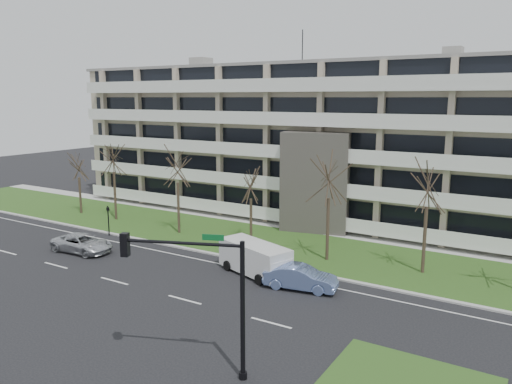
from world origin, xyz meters
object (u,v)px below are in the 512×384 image
Objects in this scene: blue_sedan at (300,277)px; pedestrian_signal at (108,217)px; silver_pickup at (82,243)px; traffic_signal at (201,285)px; white_van at (255,256)px.

pedestrian_signal is at bearing 72.24° from blue_sedan.
silver_pickup is 0.80× the size of traffic_signal.
pedestrian_signal is at bearing 19.38° from silver_pickup.
blue_sedan is 11.74m from traffic_signal.
blue_sedan is 0.78× the size of white_van.
silver_pickup is at bearing -149.52° from white_van.
pedestrian_signal is (-20.79, 13.63, -2.45)m from traffic_signal.
white_van is at bearing 89.63° from traffic_signal.
traffic_signal is 24.98m from pedestrian_signal.
white_van is 13.16m from traffic_signal.
silver_pickup is at bearing 85.48° from blue_sedan.
white_van is 2.23× the size of pedestrian_signal.
traffic_signal reaches higher than silver_pickup.
pedestrian_signal is at bearing -166.37° from white_van.
pedestrian_signal reaches higher than blue_sedan.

